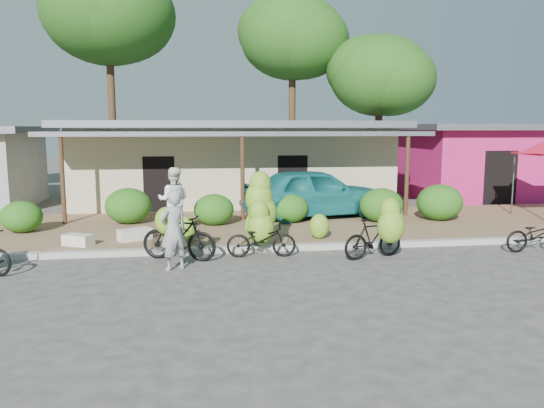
# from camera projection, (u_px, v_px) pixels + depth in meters

# --- Properties ---
(ground) EXTENTS (100.00, 100.00, 0.00)m
(ground) POSITION_uv_depth(u_px,v_px,m) (267.00, 272.00, 11.43)
(ground) COLOR #403D3B
(ground) RESTS_ON ground
(sidewalk) EXTENTS (60.00, 6.00, 0.12)m
(sidewalk) POSITION_uv_depth(u_px,v_px,m) (246.00, 227.00, 16.33)
(sidewalk) COLOR olive
(sidewalk) RESTS_ON ground
(curb) EXTENTS (60.00, 0.25, 0.15)m
(curb) POSITION_uv_depth(u_px,v_px,m) (257.00, 248.00, 13.38)
(curb) COLOR #A8A399
(curb) RESTS_ON ground
(shop_main) EXTENTS (13.00, 8.50, 3.35)m
(shop_main) POSITION_uv_depth(u_px,v_px,m) (232.00, 161.00, 21.90)
(shop_main) COLOR #BFB890
(shop_main) RESTS_ON ground
(shop_pink) EXTENTS (6.00, 6.00, 3.25)m
(shop_pink) POSITION_uv_depth(u_px,v_px,m) (470.00, 160.00, 23.43)
(shop_pink) COLOR #C91E68
(shop_pink) RESTS_ON ground
(tree_far_center) EXTENTS (6.25, 6.21, 11.02)m
(tree_far_center) POSITION_uv_depth(u_px,v_px,m) (104.00, 10.00, 25.20)
(tree_far_center) COLOR #4C331E
(tree_far_center) RESTS_ON ground
(tree_center_right) EXTENTS (5.47, 5.38, 9.81)m
(tree_center_right) POSITION_uv_depth(u_px,v_px,m) (288.00, 36.00, 27.07)
(tree_center_right) COLOR #4C331E
(tree_center_right) RESTS_ON ground
(tree_near_right) EXTENTS (5.03, 4.90, 7.58)m
(tree_near_right) POSITION_uv_depth(u_px,v_px,m) (376.00, 74.00, 25.96)
(tree_near_right) COLOR #4C331E
(tree_near_right) RESTS_ON ground
(hedge_0) EXTENTS (1.17, 1.05, 0.91)m
(hedge_0) POSITION_uv_depth(u_px,v_px,m) (21.00, 217.00, 15.13)
(hedge_0) COLOR #255313
(hedge_0) RESTS_ON sidewalk
(hedge_1) EXTENTS (1.43, 1.29, 1.12)m
(hedge_1) POSITION_uv_depth(u_px,v_px,m) (128.00, 206.00, 16.54)
(hedge_1) COLOR #255313
(hedge_1) RESTS_ON sidewalk
(hedge_2) EXTENTS (1.23, 1.11, 0.96)m
(hedge_2) POSITION_uv_depth(u_px,v_px,m) (214.00, 210.00, 16.31)
(hedge_2) COLOR #255313
(hedge_2) RESTS_ON sidewalk
(hedge_3) EXTENTS (1.18, 1.06, 0.92)m
(hedge_3) POSITION_uv_depth(u_px,v_px,m) (290.00, 208.00, 16.73)
(hedge_3) COLOR #255313
(hedge_3) RESTS_ON sidewalk
(hedge_4) EXTENTS (1.39, 1.25, 1.08)m
(hedge_4) POSITION_uv_depth(u_px,v_px,m) (381.00, 205.00, 16.83)
(hedge_4) COLOR #255313
(hedge_4) RESTS_ON sidewalk
(hedge_5) EXTENTS (1.49, 1.34, 1.16)m
(hedge_5) POSITION_uv_depth(u_px,v_px,m) (440.00, 202.00, 17.16)
(hedge_5) COLOR #255313
(hedge_5) RESTS_ON sidewalk
(bike_left) EXTENTS (1.91, 1.40, 1.37)m
(bike_left) POSITION_uv_depth(u_px,v_px,m) (177.00, 235.00, 12.35)
(bike_left) COLOR black
(bike_left) RESTS_ON ground
(bike_center) EXTENTS (1.71, 1.21, 2.04)m
(bike_center) POSITION_uv_depth(u_px,v_px,m) (260.00, 221.00, 13.00)
(bike_center) COLOR black
(bike_center) RESTS_ON ground
(bike_right) EXTENTS (1.68, 1.34, 1.53)m
(bike_right) POSITION_uv_depth(u_px,v_px,m) (379.00, 233.00, 12.40)
(bike_right) COLOR black
(bike_right) RESTS_ON ground
(bike_far_right) EXTENTS (1.67, 0.59, 0.88)m
(bike_far_right) POSITION_uv_depth(u_px,v_px,m) (537.00, 235.00, 13.29)
(bike_far_right) COLOR black
(bike_far_right) RESTS_ON ground
(loose_banana_a) EXTENTS (0.51, 0.43, 0.64)m
(loose_banana_a) POSITION_uv_depth(u_px,v_px,m) (187.00, 229.00, 14.04)
(loose_banana_a) COLOR #82A529
(loose_banana_a) RESTS_ON sidewalk
(loose_banana_b) EXTENTS (0.57, 0.49, 0.71)m
(loose_banana_b) POSITION_uv_depth(u_px,v_px,m) (184.00, 230.00, 13.68)
(loose_banana_b) COLOR #82A529
(loose_banana_b) RESTS_ON sidewalk
(loose_banana_c) EXTENTS (0.54, 0.46, 0.68)m
(loose_banana_c) POSITION_uv_depth(u_px,v_px,m) (319.00, 226.00, 14.30)
(loose_banana_c) COLOR #82A529
(loose_banana_c) RESTS_ON sidewalk
(sack_near) EXTENTS (0.94, 0.78, 0.30)m
(sack_near) POSITION_uv_depth(u_px,v_px,m) (135.00, 234.00, 14.18)
(sack_near) COLOR silver
(sack_near) RESTS_ON sidewalk
(sack_far) EXTENTS (0.84, 0.69, 0.28)m
(sack_far) POSITION_uv_depth(u_px,v_px,m) (78.00, 240.00, 13.51)
(sack_far) COLOR silver
(sack_far) RESTS_ON sidewalk
(vendor) EXTENTS (0.76, 0.69, 1.75)m
(vendor) POSITION_uv_depth(u_px,v_px,m) (173.00, 230.00, 11.56)
(vendor) COLOR gray
(vendor) RESTS_ON ground
(bystander) EXTENTS (0.98, 0.80, 1.87)m
(bystander) POSITION_uv_depth(u_px,v_px,m) (174.00, 200.00, 15.10)
(bystander) COLOR white
(bystander) RESTS_ON sidewalk
(teal_van) EXTENTS (5.14, 2.81, 1.66)m
(teal_van) POSITION_uv_depth(u_px,v_px,m) (314.00, 193.00, 17.71)
(teal_van) COLOR #197273
(teal_van) RESTS_ON sidewalk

